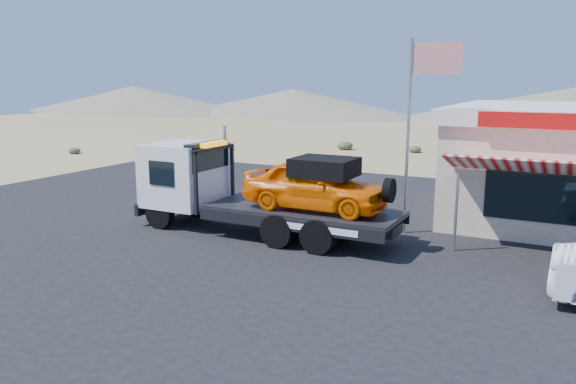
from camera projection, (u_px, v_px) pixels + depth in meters
name	position (u px, v px, depth m)	size (l,w,h in m)	color
ground	(199.00, 250.00, 16.07)	(120.00, 120.00, 0.00)	#957E55
asphalt_lot	(307.00, 234.00, 17.77)	(32.00, 24.00, 0.02)	black
tow_truck	(258.00, 187.00, 17.50)	(8.45, 2.50, 2.82)	black
flagpole	(416.00, 114.00, 17.00)	(1.55, 0.10, 6.00)	#99999E
desert_scrub	(88.00, 163.00, 30.67)	(22.80, 34.55, 0.72)	#3A4223
distant_hills	(406.00, 104.00, 68.05)	(126.00, 48.00, 4.20)	#726B59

